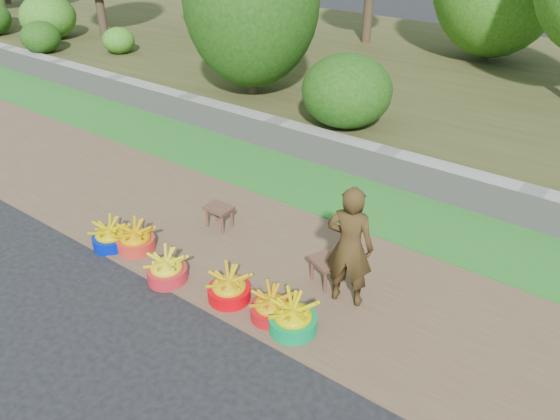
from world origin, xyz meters
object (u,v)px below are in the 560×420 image
Objects in this scene: basin_b at (136,239)px; basin_c at (167,269)px; stool_right at (326,265)px; stool_left at (219,211)px; basin_a at (110,236)px; vendor_woman at (350,247)px; basin_d at (229,288)px; basin_f at (293,318)px; basin_e at (271,307)px.

basin_b reaches higher than basin_c.
stool_left is at bearing 174.20° from stool_right.
stool_right is at bearing 20.59° from basin_a.
vendor_woman is (2.75, 0.76, 0.59)m from basin_b.
vendor_woman is at bearing 15.41° from basin_b.
basin_a is at bearing -176.81° from basin_d.
basin_b is 0.84m from basin_c.
stool_right is 0.31× the size of vendor_woman.
vendor_woman is (0.20, 0.77, 0.58)m from basin_f.
basin_e is at bearing 176.29° from basin_f.
basin_e is 1.26× the size of stool_left.
basin_c is 0.93× the size of basin_f.
basin_b is 2.55m from stool_right.
basin_a is 1.99m from basin_d.
stool_left is (0.51, 1.07, 0.11)m from basin_b.
basin_c reaches higher than basin_e.
stool_left is (0.84, 1.21, 0.12)m from basin_a.
basin_e is 0.32× the size of vendor_woman.
basin_a is 0.99× the size of basin_c.
basin_a is at bearing 176.98° from basin_c.
basin_b is 0.99× the size of basin_d.
basin_d is at bearing -1.22° from basin_b.
stool_right is (0.73, 0.91, 0.12)m from basin_d.
stool_right is at bearing -5.80° from stool_left.
basin_b is at bearing 179.63° from basin_f.
basin_f is 1.15× the size of stool_right.
basin_a is 3.26m from vendor_woman.
basin_a is at bearing 2.73° from vendor_woman.
basin_e is (1.43, 0.21, -0.01)m from basin_c.
basin_e is 2.03m from stool_left.
vendor_woman is at bearing -18.16° from stool_right.
basin_d is (1.66, -0.04, 0.00)m from basin_b.
basin_e reaches higher than stool_left.
basin_b is at bearing 1.77° from vendor_woman.
basin_f is at bearing 6.23° from basin_c.
vendor_woman reaches higher than basin_e.
basin_f is 0.99m from vendor_woman.
basin_d is 0.89m from basin_f.
basin_f reaches higher than basin_c.
vendor_woman reaches higher than basin_b.
vendor_woman is (1.94, 0.96, 0.59)m from basin_c.
basin_a is at bearing -159.41° from stool_right.
basin_b reaches higher than basin_e.
basin_d is at bearing 3.19° from basin_a.
basin_f is (0.31, -0.02, 0.02)m from basin_e.
stool_left is at bearing 55.25° from basin_a.
basin_e is 1.02× the size of stool_right.
stool_right reaches higher than stool_left.
basin_b is 1.09× the size of stool_right.
basin_c is at bearing -145.62° from stool_right.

